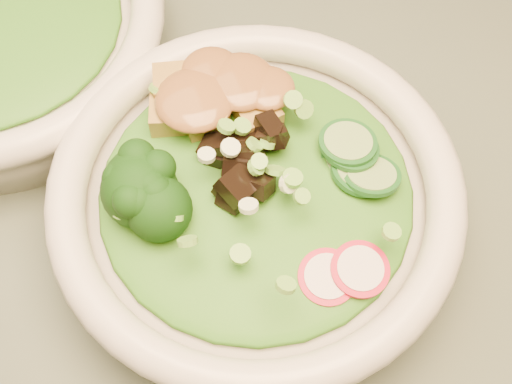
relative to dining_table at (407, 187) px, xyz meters
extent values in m
plane|color=#50331B|center=(0.00, 0.00, -0.64)|extent=(4.00, 4.00, 0.00)
cube|color=#505B4C|center=(0.00, 0.00, 0.10)|extent=(1.20, 0.80, 0.03)
cylinder|color=silver|center=(-0.16, -0.06, 0.14)|extent=(0.24, 0.24, 0.05)
torus|color=silver|center=(-0.16, -0.06, 0.17)|extent=(0.27, 0.27, 0.03)
cylinder|color=silver|center=(-0.32, 0.14, 0.14)|extent=(0.24, 0.24, 0.05)
ellipsoid|color=#1B6815|center=(-0.16, -0.06, 0.17)|extent=(0.21, 0.21, 0.02)
ellipsoid|color=brown|center=(-0.17, 0.01, 0.20)|extent=(0.07, 0.06, 0.02)
camera|label=1|loc=(-0.22, -0.26, 0.58)|focal=50.00mm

